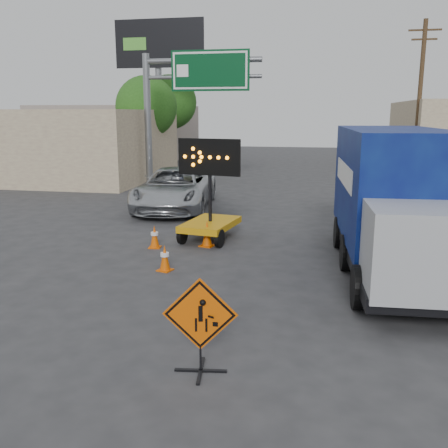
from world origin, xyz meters
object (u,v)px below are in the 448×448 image
(construction_sign, at_px, (200,323))
(arrow_board, at_px, (210,218))
(pickup_truck, at_px, (175,189))
(box_truck, at_px, (394,210))

(construction_sign, bearing_deg, arrow_board, 93.87)
(construction_sign, bearing_deg, pickup_truck, 100.47)
(construction_sign, relative_size, box_truck, 0.20)
(pickup_truck, bearing_deg, arrow_board, -67.25)
(construction_sign, height_order, pickup_truck, pickup_truck)
(construction_sign, xyz_separation_m, pickup_truck, (-4.15, 12.59, 0.03))
(arrow_board, relative_size, pickup_truck, 0.52)
(construction_sign, xyz_separation_m, arrow_board, (-1.63, 7.90, -0.11))
(pickup_truck, bearing_deg, construction_sign, -77.27)
(arrow_board, xyz_separation_m, pickup_truck, (-2.52, 4.69, 0.14))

